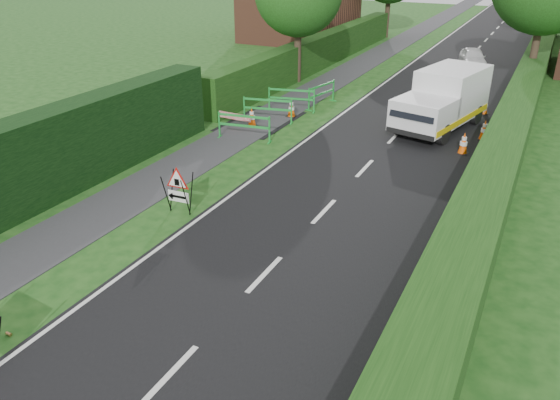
% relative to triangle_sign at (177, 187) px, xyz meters
% --- Properties ---
extents(ground, '(120.00, 120.00, 0.00)m').
position_rel_triangle_sign_xyz_m(ground, '(1.06, -2.64, -0.80)').
color(ground, '#154112').
rests_on(ground, ground).
extents(road_surface, '(6.00, 90.00, 0.02)m').
position_rel_triangle_sign_xyz_m(road_surface, '(3.56, 32.36, -0.79)').
color(road_surface, black).
rests_on(road_surface, ground).
extents(footpath, '(2.00, 90.00, 0.02)m').
position_rel_triangle_sign_xyz_m(footpath, '(-1.94, 32.36, -0.79)').
color(footpath, '#2D2D30').
rests_on(footpath, ground).
extents(hedge_west_far, '(1.00, 24.00, 1.80)m').
position_rel_triangle_sign_xyz_m(hedge_west_far, '(-3.94, 19.36, -0.80)').
color(hedge_west_far, '#14380F').
rests_on(hedge_west_far, ground).
extents(hedge_east, '(1.20, 50.00, 1.50)m').
position_rel_triangle_sign_xyz_m(hedge_east, '(7.56, 13.36, -0.80)').
color(hedge_east, '#14380F').
rests_on(hedge_east, ground).
extents(triangle_sign, '(0.83, 0.83, 1.15)m').
position_rel_triangle_sign_xyz_m(triangle_sign, '(0.00, 0.00, 0.00)').
color(triangle_sign, black).
rests_on(triangle_sign, ground).
extents(works_van, '(2.99, 5.30, 2.28)m').
position_rel_triangle_sign_xyz_m(works_van, '(4.88, 10.77, 0.41)').
color(works_van, silver).
rests_on(works_van, ground).
extents(traffic_cone_0, '(0.38, 0.38, 0.79)m').
position_rel_triangle_sign_xyz_m(traffic_cone_0, '(6.17, 8.24, -0.40)').
color(traffic_cone_0, black).
rests_on(traffic_cone_0, ground).
extents(traffic_cone_1, '(0.38, 0.38, 0.79)m').
position_rel_triangle_sign_xyz_m(traffic_cone_1, '(6.61, 10.10, -0.40)').
color(traffic_cone_1, black).
rests_on(traffic_cone_1, ground).
extents(traffic_cone_2, '(0.38, 0.38, 0.79)m').
position_rel_triangle_sign_xyz_m(traffic_cone_2, '(6.14, 13.58, -0.40)').
color(traffic_cone_2, black).
rests_on(traffic_cone_2, ground).
extents(traffic_cone_3, '(0.38, 0.38, 0.79)m').
position_rel_triangle_sign_xyz_m(traffic_cone_3, '(-1.95, 7.61, -0.40)').
color(traffic_cone_3, black).
rests_on(traffic_cone_3, ground).
extents(traffic_cone_4, '(0.38, 0.38, 0.79)m').
position_rel_triangle_sign_xyz_m(traffic_cone_4, '(-1.10, 9.51, -0.40)').
color(traffic_cone_4, black).
rests_on(traffic_cone_4, ground).
extents(ped_barrier_0, '(2.09, 0.66, 1.00)m').
position_rel_triangle_sign_xyz_m(ped_barrier_0, '(-1.41, 6.07, -0.17)').
color(ped_barrier_0, '#1A902F').
rests_on(ped_barrier_0, ground).
extents(ped_barrier_1, '(2.09, 0.79, 1.00)m').
position_rel_triangle_sign_xyz_m(ped_barrier_1, '(-1.67, 8.45, -0.17)').
color(ped_barrier_1, '#1A902F').
rests_on(ped_barrier_1, ground).
extents(ped_barrier_2, '(2.09, 0.82, 1.00)m').
position_rel_triangle_sign_xyz_m(ped_barrier_2, '(-1.48, 10.31, -0.17)').
color(ped_barrier_2, '#1A902F').
rests_on(ped_barrier_2, ground).
extents(ped_barrier_3, '(0.72, 2.09, 1.00)m').
position_rel_triangle_sign_xyz_m(ped_barrier_3, '(-0.63, 11.67, -0.17)').
color(ped_barrier_3, '#1A902F').
rests_on(ped_barrier_3, ground).
extents(redwhite_plank, '(1.50, 0.14, 0.25)m').
position_rel_triangle_sign_xyz_m(redwhite_plank, '(-2.51, 7.22, -0.80)').
color(redwhite_plank, red).
rests_on(redwhite_plank, ground).
extents(litter_can, '(0.12, 0.07, 0.07)m').
position_rel_triangle_sign_xyz_m(litter_can, '(0.17, -5.66, -0.80)').
color(litter_can, '#BF7F4C').
rests_on(litter_can, ground).
extents(hatchback_car, '(2.16, 3.45, 1.10)m').
position_rel_triangle_sign_xyz_m(hatchback_car, '(4.12, 23.21, -0.25)').
color(hatchback_car, silver).
rests_on(hatchback_car, ground).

